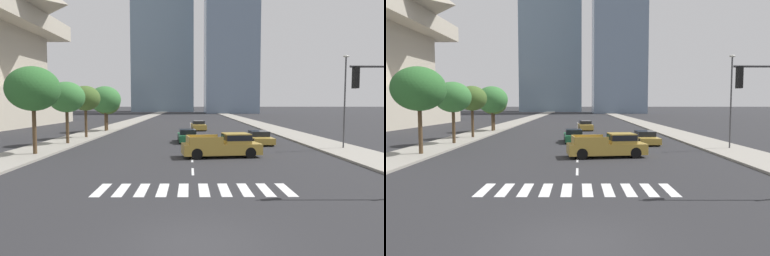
{
  "view_description": "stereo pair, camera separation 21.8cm",
  "coord_description": "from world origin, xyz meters",
  "views": [
    {
      "loc": [
        -0.17,
        -8.84,
        3.78
      ],
      "look_at": [
        0.0,
        15.8,
        2.0
      ],
      "focal_mm": 31.79,
      "sensor_mm": 36.0,
      "label": 1
    },
    {
      "loc": [
        0.04,
        -8.84,
        3.78
      ],
      "look_at": [
        0.0,
        15.8,
        2.0
      ],
      "focal_mm": 31.79,
      "sensor_mm": 36.0,
      "label": 2
    }
  ],
  "objects": [
    {
      "name": "ground_plane",
      "position": [
        0.0,
        0.0,
        0.0
      ],
      "size": [
        800.0,
        800.0,
        0.0
      ],
      "primitive_type": "plane",
      "color": "#28282B"
    },
    {
      "name": "sidewalk_east",
      "position": [
        12.17,
        30.0,
        0.07
      ],
      "size": [
        4.0,
        260.0,
        0.15
      ],
      "primitive_type": "cube",
      "color": "gray",
      "rests_on": "ground"
    },
    {
      "name": "sidewalk_west",
      "position": [
        -12.17,
        30.0,
        0.07
      ],
      "size": [
        4.0,
        260.0,
        0.15
      ],
      "primitive_type": "cube",
      "color": "gray",
      "rests_on": "ground"
    },
    {
      "name": "crosswalk_near",
      "position": [
        -0.0,
        5.8,
        0.0
      ],
      "size": [
        8.55,
        2.32,
        0.01
      ],
      "color": "silver",
      "rests_on": "ground"
    },
    {
      "name": "lane_divider_center",
      "position": [
        0.0,
        33.8,
        0.0
      ],
      "size": [
        0.14,
        50.0,
        0.01
      ],
      "color": "silver",
      "rests_on": "ground"
    },
    {
      "name": "pickup_truck",
      "position": [
        2.33,
        15.04,
        0.81
      ],
      "size": [
        5.71,
        2.68,
        1.67
      ],
      "rotation": [
        0.0,
        0.0,
        0.14
      ],
      "color": "#B28E38",
      "rests_on": "ground"
    },
    {
      "name": "sedan_gold_0",
      "position": [
        1.08,
        39.41,
        0.62
      ],
      "size": [
        2.2,
        4.8,
        1.33
      ],
      "rotation": [
        0.0,
        0.0,
        -1.5
      ],
      "color": "#B28E38",
      "rests_on": "ground"
    },
    {
      "name": "sedan_gold_1",
      "position": [
        6.38,
        22.95,
        0.56
      ],
      "size": [
        2.0,
        4.75,
        1.19
      ],
      "rotation": [
        0.0,
        0.0,
        -1.54
      ],
      "color": "#B28E38",
      "rests_on": "ground"
    },
    {
      "name": "sedan_green_2",
      "position": [
        -0.39,
        24.25,
        0.59
      ],
      "size": [
        2.06,
        4.35,
        1.27
      ],
      "rotation": [
        0.0,
        0.0,
        1.64
      ],
      "color": "#1E6038",
      "rests_on": "ground"
    },
    {
      "name": "street_lamp_east",
      "position": [
        12.47,
        18.79,
        4.51
      ],
      "size": [
        0.5,
        0.24,
        7.53
      ],
      "color": "#3F3F42",
      "rests_on": "sidewalk_east"
    },
    {
      "name": "street_tree_nearest",
      "position": [
        -11.37,
        15.63,
        4.82
      ],
      "size": [
        3.74,
        3.74,
        6.28
      ],
      "color": "#4C3823",
      "rests_on": "sidewalk_west"
    },
    {
      "name": "street_tree_second",
      "position": [
        -11.37,
        22.21,
        4.35
      ],
      "size": [
        3.28,
        3.28,
        5.61
      ],
      "color": "#4C3823",
      "rests_on": "sidewalk_west"
    },
    {
      "name": "street_tree_third",
      "position": [
        -11.37,
        27.82,
        4.32
      ],
      "size": [
        3.14,
        3.14,
        5.53
      ],
      "color": "#4C3823",
      "rests_on": "sidewalk_west"
    },
    {
      "name": "street_tree_fourth",
      "position": [
        -11.37,
        36.32,
        4.3
      ],
      "size": [
        4.13,
        4.13,
        5.92
      ],
      "color": "#4C3823",
      "rests_on": "sidewalk_west"
    },
    {
      "name": "street_tree_fifth",
      "position": [
        -11.37,
        37.13,
        3.83
      ],
      "size": [
        3.58,
        3.58,
        5.21
      ],
      "color": "#4C3823",
      "rests_on": "sidewalk_west"
    }
  ]
}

